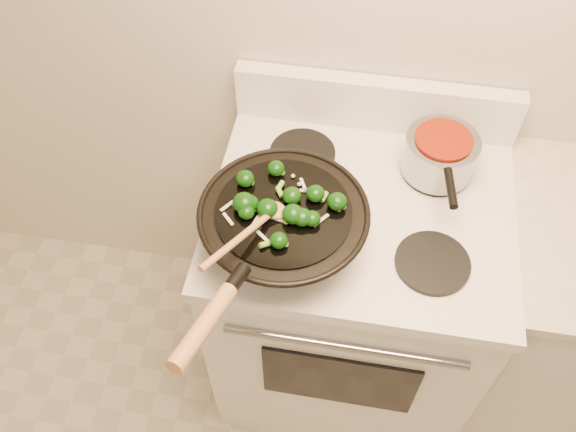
# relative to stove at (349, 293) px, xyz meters

# --- Properties ---
(stove) EXTENTS (0.78, 0.67, 1.08)m
(stove) POSITION_rel_stove_xyz_m (0.00, 0.00, 0.00)
(stove) COLOR white
(stove) RESTS_ON ground
(wok) EXTENTS (0.40, 0.65, 0.23)m
(wok) POSITION_rel_stove_xyz_m (-0.18, -0.16, 0.53)
(wok) COLOR black
(wok) RESTS_ON stove
(stirfry) EXTENTS (0.28, 0.25, 0.05)m
(stirfry) POSITION_rel_stove_xyz_m (-0.19, -0.15, 0.60)
(stirfry) COLOR #0B3308
(stirfry) RESTS_ON wok
(wooden_spoon) EXTENTS (0.15, 0.26, 0.08)m
(wooden_spoon) POSITION_rel_stove_xyz_m (-0.23, -0.23, 0.61)
(wooden_spoon) COLOR #B47A46
(wooden_spoon) RESTS_ON wok
(saucepan) EXTENTS (0.19, 0.31, 0.11)m
(saucepan) POSITION_rel_stove_xyz_m (0.18, 0.15, 0.52)
(saucepan) COLOR gray
(saucepan) RESTS_ON stove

